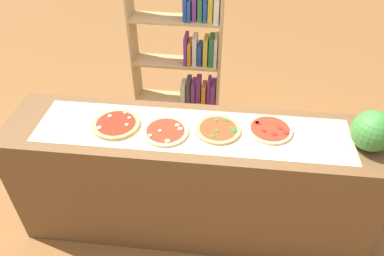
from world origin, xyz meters
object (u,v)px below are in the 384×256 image
at_px(pizza_spinach_2, 218,129).
at_px(pizza_pepperoni_3, 270,129).
at_px(pizza_mushroom_0, 116,124).
at_px(bookshelf, 189,68).
at_px(watermelon, 373,131).
at_px(pizza_mushroom_1, 166,131).

relative_size(pizza_spinach_2, pizza_pepperoni_3, 1.01).
xyz_separation_m(pizza_mushroom_0, pizza_spinach_2, (0.65, 0.02, -0.00)).
xyz_separation_m(pizza_mushroom_0, bookshelf, (0.34, 1.09, -0.19)).
bearing_deg(bookshelf, pizza_mushroom_0, -107.44).
bearing_deg(pizza_pepperoni_3, pizza_spinach_2, -173.78).
xyz_separation_m(pizza_spinach_2, watermelon, (0.89, -0.05, 0.11)).
distance_m(pizza_spinach_2, pizza_pepperoni_3, 0.32).
bearing_deg(bookshelf, pizza_pepperoni_3, -58.53).
distance_m(watermelon, bookshelf, 1.66).
height_order(pizza_mushroom_0, pizza_pepperoni_3, pizza_mushroom_0).
bearing_deg(pizza_mushroom_1, watermelon, 0.33).
bearing_deg(pizza_spinach_2, pizza_mushroom_1, -170.14).
bearing_deg(watermelon, pizza_spinach_2, 176.82).
relative_size(pizza_pepperoni_3, bookshelf, 0.18).
height_order(pizza_mushroom_1, pizza_spinach_2, same).
relative_size(pizza_mushroom_0, bookshelf, 0.19).
distance_m(pizza_mushroom_0, pizza_mushroom_1, 0.33).
bearing_deg(pizza_spinach_2, bookshelf, 106.09).
xyz_separation_m(pizza_spinach_2, bookshelf, (-0.31, 1.07, -0.19)).
bearing_deg(pizza_mushroom_0, pizza_mushroom_1, -5.86).
height_order(pizza_spinach_2, watermelon, watermelon).
xyz_separation_m(pizza_pepperoni_3, watermelon, (0.57, -0.08, 0.11)).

